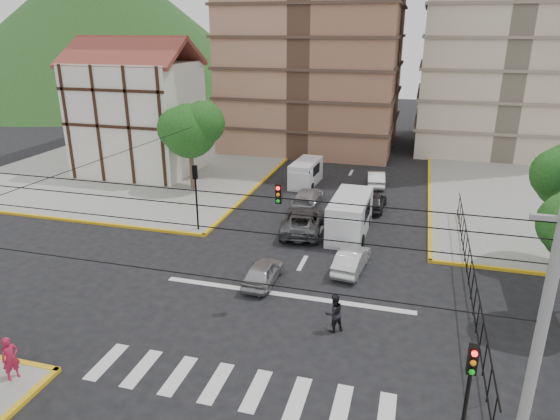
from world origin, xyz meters
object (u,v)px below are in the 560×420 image
(pedestrian_crosswalk, at_px, (334,313))
(car_white_front_right, at_px, (351,260))
(van_left_lane, at_px, (305,174))
(traffic_light_nw, at_px, (196,187))
(van_right_lane, at_px, (349,218))
(car_silver_front_left, at_px, (263,272))
(traffic_light_se, at_px, (468,388))
(pedestrian_sw_corner, at_px, (10,358))

(pedestrian_crosswalk, bearing_deg, car_white_front_right, -129.56)
(van_left_lane, bearing_deg, traffic_light_nw, -106.69)
(van_left_lane, bearing_deg, van_right_lane, -58.73)
(van_left_lane, bearing_deg, car_silver_front_left, -80.38)
(car_white_front_right, bearing_deg, van_left_lane, -61.28)
(van_right_lane, relative_size, van_left_lane, 1.20)
(van_left_lane, distance_m, pedestrian_crosswalk, 22.05)
(traffic_light_se, distance_m, car_white_front_right, 13.84)
(van_left_lane, relative_size, pedestrian_sw_corner, 2.70)
(traffic_light_nw, height_order, car_white_front_right, traffic_light_nw)
(van_right_lane, bearing_deg, traffic_light_se, -70.20)
(traffic_light_se, xyz_separation_m, traffic_light_nw, (-15.60, 15.60, 0.00))
(van_left_lane, xyz_separation_m, pedestrian_sw_corner, (-5.03, -27.84, 0.01))
(traffic_light_nw, relative_size, van_left_lane, 0.92)
(van_right_lane, relative_size, car_silver_front_left, 1.55)
(car_silver_front_left, height_order, pedestrian_sw_corner, pedestrian_sw_corner)
(pedestrian_crosswalk, bearing_deg, pedestrian_sw_corner, -9.47)
(car_white_front_right, height_order, pedestrian_crosswalk, pedestrian_crosswalk)
(van_left_lane, bearing_deg, traffic_light_se, -64.33)
(pedestrian_sw_corner, bearing_deg, car_silver_front_left, -8.93)
(car_silver_front_left, bearing_deg, car_white_front_right, -146.78)
(traffic_light_se, bearing_deg, car_silver_front_left, 133.01)
(van_right_lane, xyz_separation_m, pedestrian_sw_corner, (-10.27, -17.74, -0.21))
(traffic_light_se, xyz_separation_m, van_right_lane, (-5.84, 17.58, -1.87))
(traffic_light_se, height_order, car_white_front_right, traffic_light_se)
(car_white_front_right, height_order, pedestrian_sw_corner, pedestrian_sw_corner)
(car_white_front_right, xyz_separation_m, pedestrian_sw_corner, (-11.14, -12.84, 0.39))
(van_right_lane, bearing_deg, pedestrian_sw_corner, -118.64)
(traffic_light_nw, relative_size, car_white_front_right, 1.13)
(traffic_light_se, relative_size, pedestrian_crosswalk, 2.43)
(van_left_lane, distance_m, pedestrian_sw_corner, 28.29)
(car_white_front_right, relative_size, pedestrian_sw_corner, 2.20)
(traffic_light_nw, relative_size, pedestrian_sw_corner, 2.49)
(van_right_lane, height_order, van_left_lane, van_right_lane)
(car_white_front_right, bearing_deg, van_right_lane, -73.42)
(traffic_light_nw, distance_m, pedestrian_crosswalk, 14.21)
(van_left_lane, xyz_separation_m, pedestrian_crosswalk, (6.17, -21.17, -0.12))
(car_white_front_right, relative_size, pedestrian_crosswalk, 2.15)
(car_silver_front_left, distance_m, pedestrian_sw_corner, 12.21)
(van_right_lane, distance_m, van_left_lane, 11.37)
(car_silver_front_left, bearing_deg, traffic_light_se, 133.95)
(van_right_lane, xyz_separation_m, van_left_lane, (-5.24, 10.09, -0.22))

